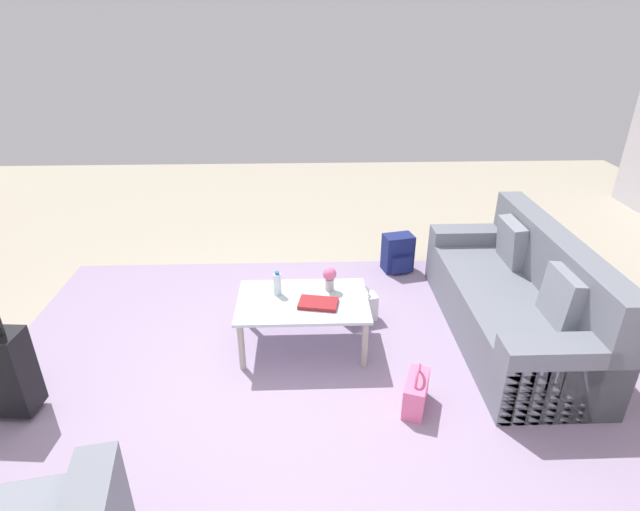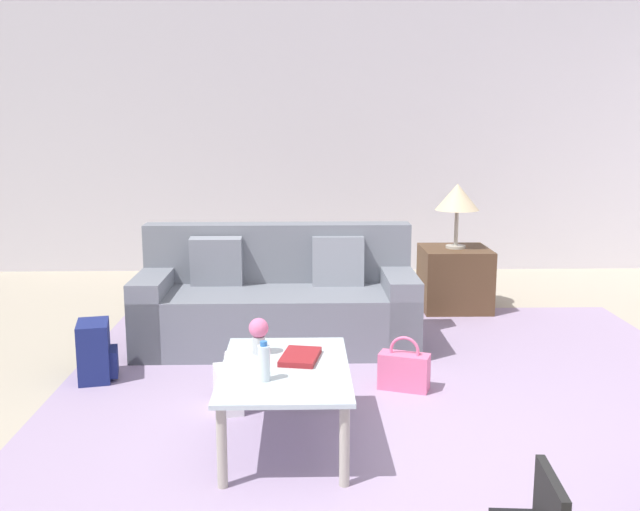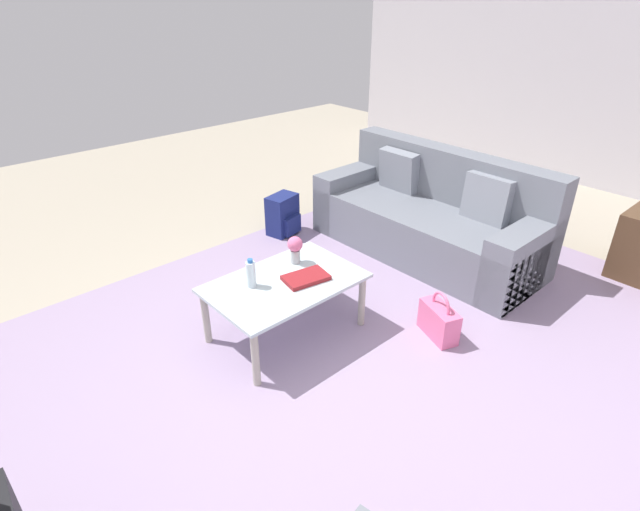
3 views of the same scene
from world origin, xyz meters
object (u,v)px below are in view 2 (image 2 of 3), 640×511
Objects in this scene: couch at (278,304)px; handbag_white at (228,388)px; table_lamp at (457,198)px; flower_vase at (259,333)px; side_table at (454,279)px; coffee_table at (285,377)px; coffee_table_book at (300,357)px; backpack_navy at (96,352)px; water_bottle at (264,362)px; handbag_pink at (404,370)px.

handbag_white is (1.30, -0.26, -0.18)m from couch.
table_lamp reaches higher than handbag_white.
flower_vase reaches higher than side_table.
coffee_table is 5.04× the size of flower_vase.
handbag_white is at bearing -143.97° from coffee_table.
side_table is at bearing 147.40° from flower_vase.
backpack_navy is (-0.88, -1.37, -0.25)m from coffee_table_book.
coffee_table is at bearing 153.43° from water_bottle.
table_lamp reaches higher than coffee_table.
table_lamp is at bearing 162.86° from coffee_table_book.
side_table is (-2.58, 1.65, -0.27)m from flower_vase.
flower_vase is at bearing -1.82° from couch.
coffee_table_book is 0.83× the size of handbag_pink.
flower_vase is 1.43m from backpack_navy.
table_lamp is 2.35m from handbag_pink.
water_bottle is 0.51× the size of backpack_navy.
table_lamp reaches higher than backpack_navy.
flower_vase is at bearing -32.60° from side_table.
couch is 10.31× the size of water_bottle.
flower_vase is 0.57× the size of handbag_pink.
handbag_pink is 1.00× the size of handbag_white.
backpack_navy is (-0.51, -0.93, 0.06)m from handbag_white.
water_bottle is at bearing 0.00° from couch.
couch is at bearing -163.08° from coffee_table_book.
flower_vase reaches higher than coffee_table_book.
flower_vase is (-0.22, -0.15, 0.18)m from coffee_table.
water_bottle is 0.33× the size of side_table.
coffee_table_book reaches higher than handbag_white.
coffee_table_book is at bearing 146.31° from coffee_table.
couch is at bearing -176.81° from coffee_table.
handbag_white is (-0.69, -0.26, -0.40)m from water_bottle.
water_bottle is 0.38m from coffee_table_book.
coffee_table is 1.75× the size of table_lamp.
flower_vase is at bearing 55.54° from backpack_navy.
coffee_table_book is 1.65m from backpack_navy.
coffee_table_book is 3.09m from table_lamp.
backpack_navy is (1.80, -2.79, -0.84)m from table_lamp.
side_table is (-1.01, 1.60, -0.02)m from couch.
table_lamp is at bearing 151.82° from coffee_table.
couch is 1.69m from coffee_table_book.
water_bottle is at bearing 6.79° from flower_vase.
coffee_table reaches higher than handbag_pink.
handbag_pink is (2.03, -0.75, -0.16)m from side_table.
side_table reaches higher than coffee_table.
coffee_table_book is 0.74× the size of backpack_navy.
couch is at bearing 123.61° from backpack_navy.
handbag_white is (2.31, -1.86, -0.16)m from side_table.
couch is at bearing -57.82° from table_lamp.
flower_vase is 1.13m from handbag_pink.
water_bottle is at bearing -41.12° from handbag_pink.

